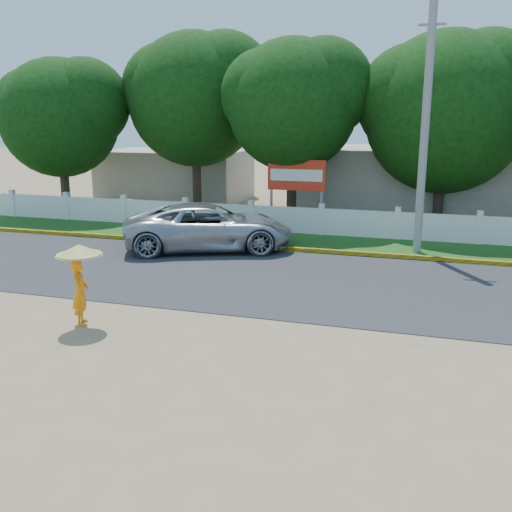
{
  "coord_description": "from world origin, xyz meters",
  "views": [
    {
      "loc": [
        4.06,
        -11.42,
        4.78
      ],
      "look_at": [
        0.0,
        2.0,
        1.3
      ],
      "focal_mm": 40.0,
      "sensor_mm": 36.0,
      "label": 1
    }
  ],
  "objects": [
    {
      "name": "ground",
      "position": [
        0.0,
        0.0,
        0.0
      ],
      "size": [
        120.0,
        120.0,
        0.0
      ],
      "primitive_type": "plane",
      "color": "#9E8460",
      "rests_on": "ground"
    },
    {
      "name": "road",
      "position": [
        0.0,
        4.5,
        0.01
      ],
      "size": [
        60.0,
        7.0,
        0.02
      ],
      "primitive_type": "cube",
      "color": "#38383A",
      "rests_on": "ground"
    },
    {
      "name": "grass_verge",
      "position": [
        0.0,
        9.75,
        0.01
      ],
      "size": [
        60.0,
        3.5,
        0.03
      ],
      "primitive_type": "cube",
      "color": "#2D601E",
      "rests_on": "ground"
    },
    {
      "name": "curb",
      "position": [
        0.0,
        8.05,
        0.08
      ],
      "size": [
        40.0,
        0.18,
        0.16
      ],
      "primitive_type": "cube",
      "color": "yellow",
      "rests_on": "ground"
    },
    {
      "name": "fence",
      "position": [
        0.0,
        11.2,
        0.55
      ],
      "size": [
        40.0,
        0.1,
        1.1
      ],
      "primitive_type": "cube",
      "color": "silver",
      "rests_on": "ground"
    },
    {
      "name": "building_near",
      "position": [
        3.0,
        18.0,
        1.6
      ],
      "size": [
        10.0,
        6.0,
        3.2
      ],
      "primitive_type": "cube",
      "color": "#B7AD99",
      "rests_on": "ground"
    },
    {
      "name": "building_far",
      "position": [
        -10.0,
        19.0,
        1.4
      ],
      "size": [
        8.0,
        5.0,
        2.8
      ],
      "primitive_type": "cube",
      "color": "#B7AD99",
      "rests_on": "ground"
    },
    {
      "name": "utility_pole",
      "position": [
        3.82,
        9.2,
        4.22
      ],
      "size": [
        0.28,
        0.28,
        8.44
      ],
      "primitive_type": "cylinder",
      "color": "gray",
      "rests_on": "ground"
    },
    {
      "name": "vehicle",
      "position": [
        -3.44,
        7.51,
        0.84
      ],
      "size": [
        6.65,
        4.89,
        1.68
      ],
      "primitive_type": "imported",
      "rotation": [
        0.0,
        0.0,
        1.96
      ],
      "color": "#A8ABB0",
      "rests_on": "ground"
    },
    {
      "name": "monk_with_parasol",
      "position": [
        -3.48,
        -0.51,
        1.25
      ],
      "size": [
        1.05,
        1.05,
        1.92
      ],
      "color": "orange",
      "rests_on": "ground"
    },
    {
      "name": "billboard",
      "position": [
        -1.32,
        12.3,
        2.14
      ],
      "size": [
        2.5,
        0.13,
        2.95
      ],
      "color": "gray",
      "rests_on": "ground"
    },
    {
      "name": "tree_row",
      "position": [
        0.98,
        14.29,
        5.02
      ],
      "size": [
        33.25,
        8.24,
        8.73
      ],
      "color": "#473828",
      "rests_on": "ground"
    }
  ]
}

